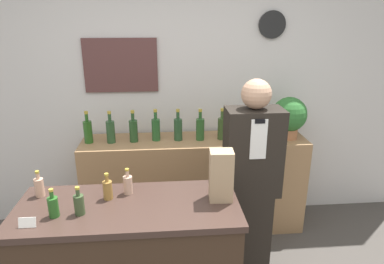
{
  "coord_description": "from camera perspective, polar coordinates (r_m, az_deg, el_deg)",
  "views": [
    {
      "loc": [
        -0.1,
        -1.29,
        2.03
      ],
      "look_at": [
        0.1,
        1.12,
        1.2
      ],
      "focal_mm": 32.0,
      "sensor_mm": 36.0,
      "label": 1
    }
  ],
  "objects": [
    {
      "name": "shelf_bottle_7",
      "position": [
        3.23,
        8.56,
        0.81
      ],
      "size": [
        0.08,
        0.08,
        0.3
      ],
      "color": "#2B5229",
      "rests_on": "back_shelf"
    },
    {
      "name": "shelf_bottle_5",
      "position": [
        3.15,
        1.37,
        0.6
      ],
      "size": [
        0.08,
        0.08,
        0.3
      ],
      "color": "#285525",
      "rests_on": "back_shelf"
    },
    {
      "name": "shelf_bottle_6",
      "position": [
        3.19,
        4.99,
        0.73
      ],
      "size": [
        0.08,
        0.08,
        0.3
      ],
      "color": "#344D23",
      "rests_on": "back_shelf"
    },
    {
      "name": "counter_bottle_3",
      "position": [
        2.19,
        -13.88,
        -9.26
      ],
      "size": [
        0.06,
        0.06,
        0.17
      ],
      "color": "olive",
      "rests_on": "display_counter"
    },
    {
      "name": "counter_bottle_4",
      "position": [
        2.22,
        -10.63,
        -8.54
      ],
      "size": [
        0.06,
        0.06,
        0.17
      ],
      "color": "tan",
      "rests_on": "display_counter"
    },
    {
      "name": "back_wall",
      "position": [
        3.36,
        -3.13,
        7.2
      ],
      "size": [
        5.2,
        0.09,
        2.7
      ],
      "color": "silver",
      "rests_on": "ground_plane"
    },
    {
      "name": "counter_bottle_2",
      "position": [
        2.08,
        -18.3,
        -11.32
      ],
      "size": [
        0.06,
        0.06,
        0.17
      ],
      "color": "#364829",
      "rests_on": "display_counter"
    },
    {
      "name": "shelf_bottle_1",
      "position": [
        3.17,
        -13.41,
        0.17
      ],
      "size": [
        0.08,
        0.08,
        0.3
      ],
      "color": "#2B4D2A",
      "rests_on": "back_shelf"
    },
    {
      "name": "back_shelf",
      "position": [
        3.39,
        0.42,
        -8.63
      ],
      "size": [
        2.1,
        0.47,
        0.93
      ],
      "color": "#9E754C",
      "rests_on": "ground_plane"
    },
    {
      "name": "shelf_bottle_4",
      "position": [
        3.15,
        -2.34,
        0.56
      ],
      "size": [
        0.08,
        0.08,
        0.3
      ],
      "color": "#274C2B",
      "rests_on": "back_shelf"
    },
    {
      "name": "shelf_bottle_0",
      "position": [
        3.22,
        -16.95,
        0.15
      ],
      "size": [
        0.08,
        0.08,
        0.3
      ],
      "color": "#27561D",
      "rests_on": "back_shelf"
    },
    {
      "name": "shelf_bottle_8",
      "position": [
        3.3,
        11.9,
        1.03
      ],
      "size": [
        0.08,
        0.08,
        0.3
      ],
      "color": "#305020",
      "rests_on": "back_shelf"
    },
    {
      "name": "potted_plant",
      "position": [
        3.3,
        15.9,
        2.61
      ],
      "size": [
        0.32,
        0.32,
        0.39
      ],
      "color": "#B27047",
      "rests_on": "back_shelf"
    },
    {
      "name": "price_card_left",
      "position": [
        2.08,
        -25.78,
        -13.44
      ],
      "size": [
        0.09,
        0.02,
        0.06
      ],
      "color": "white",
      "rests_on": "display_counter"
    },
    {
      "name": "paper_bag",
      "position": [
        2.09,
        4.87,
        -7.24
      ],
      "size": [
        0.15,
        0.13,
        0.32
      ],
      "color": "tan",
      "rests_on": "display_counter"
    },
    {
      "name": "shelf_bottle_3",
      "position": [
        3.16,
        -6.03,
        0.54
      ],
      "size": [
        0.08,
        0.08,
        0.3
      ],
      "color": "#265829",
      "rests_on": "back_shelf"
    },
    {
      "name": "shopkeeper",
      "position": [
        2.66,
        9.76,
        -8.74
      ],
      "size": [
        0.41,
        0.26,
        1.62
      ],
      "color": "black",
      "rests_on": "ground_plane"
    },
    {
      "name": "shelf_bottle_2",
      "position": [
        3.15,
        -9.73,
        0.33
      ],
      "size": [
        0.08,
        0.08,
        0.3
      ],
      "color": "#264A24",
      "rests_on": "back_shelf"
    },
    {
      "name": "counter_bottle_0",
      "position": [
        2.36,
        -24.1,
        -8.32
      ],
      "size": [
        0.06,
        0.06,
        0.17
      ],
      "color": "tan",
      "rests_on": "display_counter"
    },
    {
      "name": "counter_bottle_1",
      "position": [
        2.1,
        -22.12,
        -11.39
      ],
      "size": [
        0.06,
        0.06,
        0.17
      ],
      "color": "#265A20",
      "rests_on": "display_counter"
    }
  ]
}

